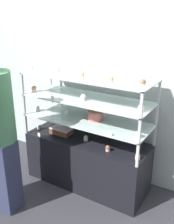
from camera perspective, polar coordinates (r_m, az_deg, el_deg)
The scene contains 26 objects.
ground_plane at distance 3.30m, azimuth 0.00°, elevation -15.01°, with size 20.00×20.00×0.00m, color #2D2D33.
back_wall at distance 3.09m, azimuth 3.97°, elevation 8.98°, with size 8.00×0.05×2.60m.
display_base at distance 3.14m, azimuth 0.00°, elevation -10.67°, with size 1.42×0.52×0.59m.
display_riser_lower at distance 2.90m, azimuth 0.00°, elevation -1.81°, with size 1.42×0.52×0.24m.
display_riser_middle at distance 2.81m, azimuth 0.00°, elevation 2.76°, with size 1.42×0.52×0.24m.
display_riser_upper at distance 2.75m, azimuth 0.00°, elevation 7.58°, with size 1.42×0.52×0.24m.
layer_cake_centerpiece at distance 2.86m, azimuth 1.86°, elevation -0.66°, with size 0.17×0.17×0.11m.
sheet_cake_frosted at distance 3.12m, azimuth -5.60°, elevation -4.08°, with size 0.26×0.15×0.07m.
cupcake_0 at distance 3.28m, azimuth -10.39°, elevation -3.18°, with size 0.05×0.05×0.06m.
cupcake_1 at distance 2.94m, azimuth -0.28°, elevation -5.69°, with size 0.05×0.05×0.06m.
cupcake_2 at distance 2.74m, azimuth 4.56°, elevation -7.87°, with size 0.05×0.05×0.06m.
cupcake_3 at distance 2.64m, azimuth 10.96°, elevation -9.48°, with size 0.05×0.05×0.06m.
price_tag_0 at distance 3.09m, azimuth -10.42°, elevation -4.88°, with size 0.04×0.00×0.04m.
cupcake_4 at distance 3.19m, azimuth -10.77°, elevation 0.80°, with size 0.06×0.06×0.07m.
cupcake_5 at distance 2.51m, azimuth 11.20°, elevation -4.84°, with size 0.06×0.06×0.07m.
price_tag_1 at distance 2.51m, azimuth 4.99°, elevation -4.70°, with size 0.04×0.00×0.04m.
cupcake_6 at distance 3.10m, azimuth -11.50°, elevation 4.97°, with size 0.06×0.06×0.07m.
cupcake_7 at distance 2.73m, azimuth -0.78°, elevation 3.23°, with size 0.06×0.06×0.07m.
cupcake_8 at distance 2.45m, azimuth 11.70°, elevation 0.74°, with size 0.06×0.06×0.07m.
price_tag_2 at distance 2.77m, azimuth -7.52°, elevation 3.06°, with size 0.04×0.00×0.04m.
cupcake_9 at distance 3.03m, azimuth -12.19°, elevation 9.29°, with size 0.06×0.06×0.07m.
cupcake_10 at distance 2.85m, azimuth -6.46°, elevation 8.90°, with size 0.06×0.06×0.07m.
cupcake_11 at distance 2.64m, azimuth -1.13°, elevation 8.08°, with size 0.06×0.06×0.07m.
cupcake_12 at distance 2.47m, azimuth 5.18°, elevation 7.07°, with size 0.06×0.06×0.07m.
cupcake_13 at distance 2.39m, azimuth 12.03°, elevation 6.27°, with size 0.06×0.06×0.07m.
price_tag_3 at distance 2.79m, azimuth -9.78°, elevation 8.22°, with size 0.04×0.00×0.04m.
Camera 1 is at (1.40, -2.27, 1.93)m, focal length 42.00 mm.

